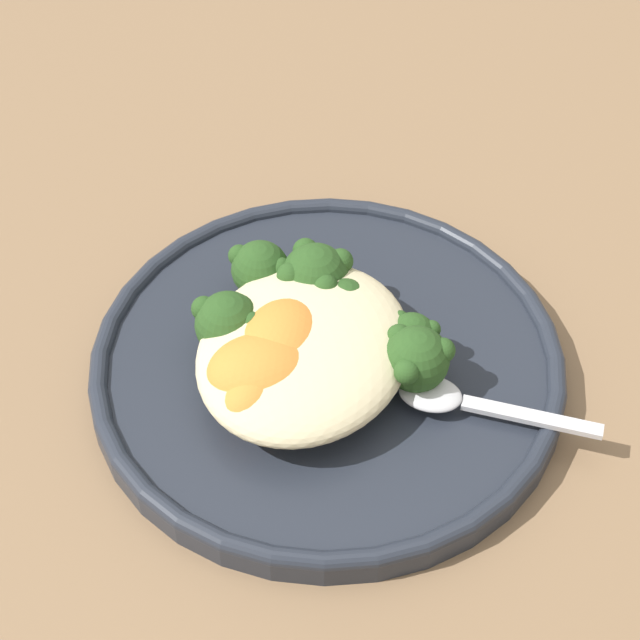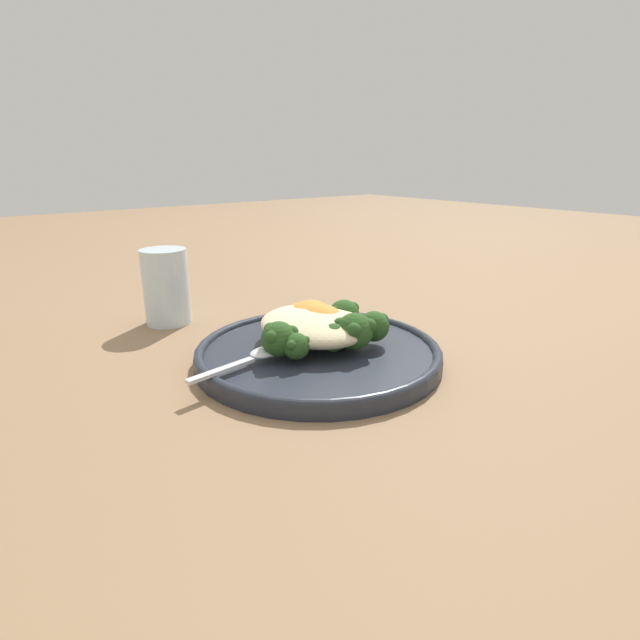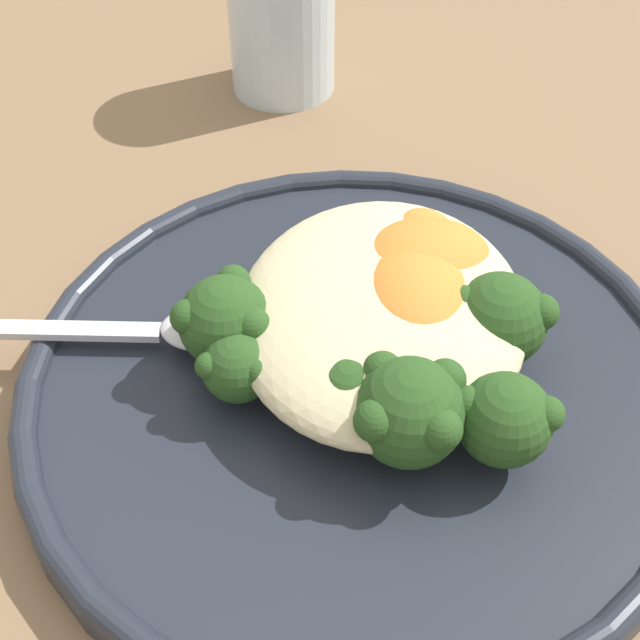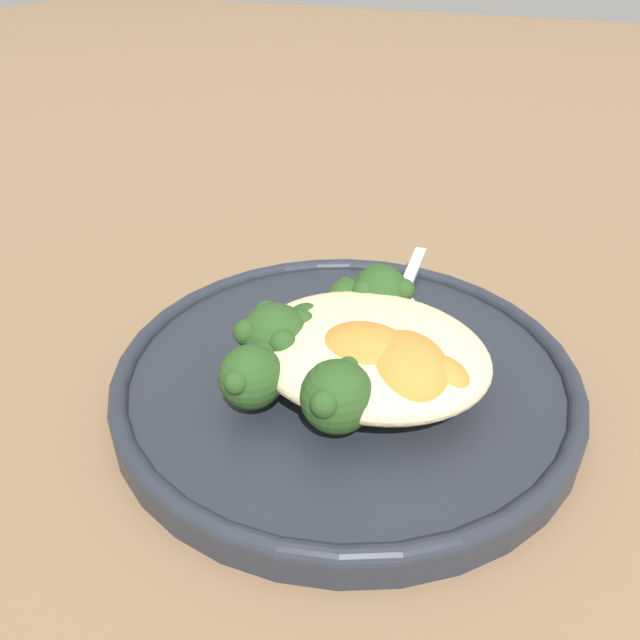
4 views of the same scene
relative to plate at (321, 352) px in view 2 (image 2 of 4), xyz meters
name	(u,v)px [view 2 (image 2 of 4)]	position (x,y,z in m)	size (l,w,h in m)	color
ground_plane	(318,361)	(0.00, 0.00, -0.01)	(4.00, 4.00, 0.00)	#846647
plate	(321,352)	(0.00, 0.00, 0.00)	(0.30, 0.30, 0.02)	#232833
quinoa_mound	(314,325)	(-0.02, 0.00, 0.03)	(0.15, 0.12, 0.04)	beige
broccoli_stalk_0	(286,337)	(-0.01, -0.05, 0.03)	(0.07, 0.12, 0.04)	#9EBC66
broccoli_stalk_1	(300,341)	(0.00, -0.03, 0.02)	(0.08, 0.09, 0.03)	#9EBC66
broccoli_stalk_2	(329,335)	(0.01, 0.00, 0.03)	(0.09, 0.04, 0.03)	#9EBC66
broccoli_stalk_3	(349,331)	(0.03, 0.02, 0.03)	(0.10, 0.05, 0.04)	#9EBC66
broccoli_stalk_4	(363,328)	(0.02, 0.05, 0.03)	(0.10, 0.09, 0.04)	#9EBC66
broccoli_stalk_5	(339,318)	(-0.02, 0.05, 0.03)	(0.04, 0.09, 0.04)	#9EBC66
sweet_potato_chunk_0	(321,321)	(-0.02, 0.02, 0.03)	(0.07, 0.06, 0.04)	orange
sweet_potato_chunk_1	(300,316)	(-0.06, 0.01, 0.03)	(0.05, 0.04, 0.03)	orange
sweet_potato_chunk_2	(310,316)	(-0.04, 0.02, 0.03)	(0.07, 0.06, 0.04)	orange
spoon	(255,356)	(-0.01, -0.09, 0.01)	(0.03, 0.12, 0.01)	silver
water_glass	(166,287)	(-0.26, -0.09, 0.04)	(0.07, 0.07, 0.11)	silver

